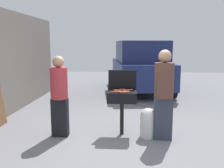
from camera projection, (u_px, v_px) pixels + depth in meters
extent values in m
plane|color=slate|center=(123.00, 137.00, 5.08)|extent=(24.00, 24.00, 0.00)
cylinder|color=black|center=(122.00, 118.00, 5.18)|extent=(0.08, 0.08, 0.71)
cube|color=black|center=(122.00, 96.00, 5.11)|extent=(0.60, 0.44, 0.22)
cube|color=black|center=(122.00, 80.00, 5.27)|extent=(0.60, 0.05, 0.42)
cylinder|color=#AD4228|center=(126.00, 91.00, 5.05)|extent=(0.13, 0.04, 0.03)
cylinder|color=#AD4228|center=(113.00, 92.00, 4.97)|extent=(0.13, 0.03, 0.03)
cylinder|color=#B74C33|center=(123.00, 89.00, 5.22)|extent=(0.13, 0.03, 0.03)
cylinder|color=#C6593D|center=(126.00, 90.00, 5.13)|extent=(0.13, 0.03, 0.03)
cylinder|color=#B74C33|center=(118.00, 90.00, 5.12)|extent=(0.13, 0.03, 0.03)
cylinder|color=#B74C33|center=(130.00, 90.00, 5.17)|extent=(0.13, 0.04, 0.03)
cylinder|color=#C6593D|center=(126.00, 92.00, 4.97)|extent=(0.13, 0.03, 0.03)
cylinder|color=#C6593D|center=(117.00, 90.00, 5.15)|extent=(0.13, 0.04, 0.03)
cylinder|color=#B74C33|center=(118.00, 91.00, 5.01)|extent=(0.13, 0.03, 0.03)
cylinder|color=#B74C33|center=(120.00, 92.00, 4.98)|extent=(0.13, 0.04, 0.03)
cylinder|color=#B74C33|center=(123.00, 92.00, 4.93)|extent=(0.13, 0.03, 0.03)
cylinder|color=silver|center=(148.00, 126.00, 5.03)|extent=(0.32, 0.32, 0.46)
sphere|color=silver|center=(148.00, 116.00, 4.99)|extent=(0.31, 0.31, 0.31)
cube|color=black|center=(60.00, 117.00, 5.08)|extent=(0.33, 0.18, 0.80)
cylinder|color=#B23338|center=(59.00, 83.00, 4.96)|extent=(0.35, 0.35, 0.63)
sphere|color=tan|center=(58.00, 62.00, 4.89)|extent=(0.23, 0.23, 0.23)
cube|color=#333847|center=(163.00, 118.00, 4.91)|extent=(0.36, 0.20, 0.86)
cylinder|color=brown|center=(164.00, 80.00, 4.79)|extent=(0.38, 0.38, 0.68)
sphere|color=tan|center=(165.00, 56.00, 4.71)|extent=(0.25, 0.25, 0.25)
cube|color=navy|center=(139.00, 72.00, 10.04)|extent=(2.47, 4.61, 0.90)
cube|color=navy|center=(141.00, 51.00, 9.70)|extent=(2.09, 2.81, 0.80)
cylinder|color=black|center=(172.00, 89.00, 8.65)|extent=(0.30, 0.66, 0.64)
cylinder|color=black|center=(121.00, 90.00, 8.53)|extent=(0.30, 0.66, 0.64)
cylinder|color=black|center=(152.00, 78.00, 11.68)|extent=(0.30, 0.66, 0.64)
cylinder|color=black|center=(115.00, 78.00, 11.57)|extent=(0.30, 0.66, 0.64)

